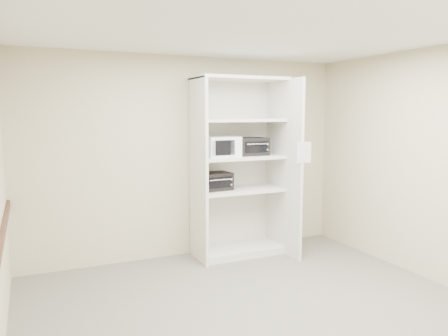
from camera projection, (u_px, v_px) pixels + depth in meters
name	position (u px, v px, depth m)	size (l,w,h in m)	color
floor	(259.00, 312.00, 4.30)	(4.50, 4.00, 0.01)	#6C645C
ceiling	(262.00, 29.00, 3.96)	(4.50, 4.00, 0.01)	white
wall_back	(189.00, 157.00, 5.94)	(4.50, 0.02, 2.70)	beige
wall_front	(443.00, 226.00, 2.32)	(4.50, 0.02, 2.70)	beige
wall_right	(430.00, 165.00, 5.05)	(0.02, 4.00, 2.70)	beige
shelving_unit	(242.00, 173.00, 5.97)	(1.24, 0.92, 2.42)	silver
microwave	(221.00, 147.00, 5.77)	(0.45, 0.34, 0.27)	white
toaster_oven_upper	(251.00, 146.00, 5.99)	(0.42, 0.32, 0.24)	black
toaster_oven_lower	(215.00, 181.00, 5.85)	(0.42, 0.32, 0.23)	black
paper_sign	(304.00, 153.00, 5.59)	(0.21, 0.01, 0.26)	white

